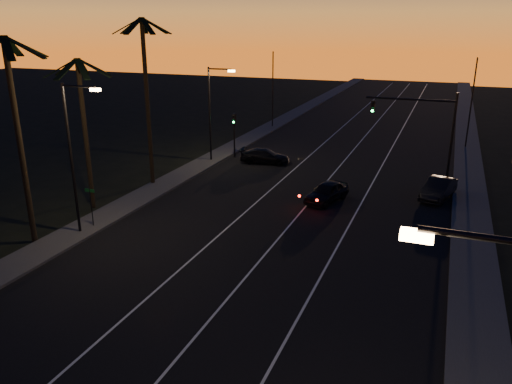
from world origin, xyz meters
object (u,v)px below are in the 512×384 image
at_px(signal_mast, 423,119).
at_px(lead_car, 327,192).
at_px(right_car, 439,189).
at_px(cross_car, 265,156).

bearing_deg(signal_mast, lead_car, -121.64).
relative_size(signal_mast, lead_car, 1.45).
distance_m(right_car, cross_car, 15.75).
relative_size(signal_mast, cross_car, 1.51).
bearing_deg(right_car, signal_mast, 108.97).
xyz_separation_m(lead_car, right_car, (7.39, 3.63, 0.03)).
relative_size(lead_car, cross_car, 1.04).
xyz_separation_m(signal_mast, lead_car, (-5.54, -8.99, -4.06)).
height_order(right_car, cross_car, right_car).
distance_m(lead_car, right_car, 8.23).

